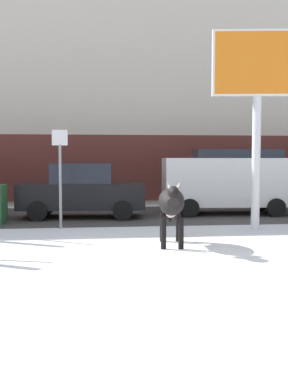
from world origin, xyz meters
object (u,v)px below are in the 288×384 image
car_white_van (228,180)px  cow_black (171,203)px  billboard (258,75)px  car_black_sedan (82,191)px  street_sign (60,171)px

car_white_van → cow_black: bearing=-117.7°
cow_black → billboard: 4.86m
car_black_sedan → cow_black: bearing=-68.8°
billboard → street_sign: (-5.50, 0.75, -2.64)m
car_white_van → street_sign: street_sign is taller
cow_black → car_white_van: (3.11, 5.91, 0.25)m
billboard → car_white_van: billboard is taller
billboard → street_sign: bearing=172.2°
billboard → car_black_sedan: 6.81m
billboard → street_sign: billboard is taller
cow_black → car_white_van: 6.68m
billboard → street_sign: size_ratio=1.97×
car_black_sedan → car_white_van: size_ratio=0.91×
street_sign → cow_black: bearing=-47.5°
cow_black → street_sign: 4.05m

